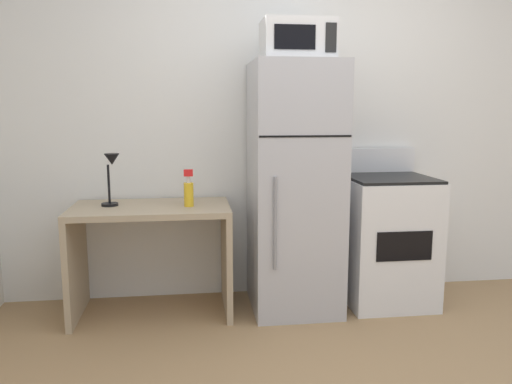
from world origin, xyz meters
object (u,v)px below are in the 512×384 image
object	(u,v)px
desk_lamp	(111,171)
refrigerator	(295,188)
spray_bottle	(189,192)
desk	(152,240)
microwave	(297,41)
oven_range	(387,239)

from	to	relation	value
desk_lamp	refrigerator	world-z (taller)	refrigerator
spray_bottle	refrigerator	xyz separation A→B (m)	(0.72, 0.03, 0.00)
desk	microwave	world-z (taller)	microwave
desk_lamp	oven_range	xyz separation A→B (m)	(1.92, -0.03, -0.52)
desk_lamp	spray_bottle	size ratio (longest dim) A/B	1.42
spray_bottle	microwave	world-z (taller)	microwave
spray_bottle	microwave	xyz separation A→B (m)	(0.72, 0.01, 0.99)
refrigerator	desk_lamp	bearing A→B (deg)	177.77
desk_lamp	spray_bottle	bearing A→B (deg)	-8.39
refrigerator	oven_range	distance (m)	0.79
desk	spray_bottle	world-z (taller)	spray_bottle
desk_lamp	microwave	size ratio (longest dim) A/B	0.77
oven_range	desk_lamp	bearing A→B (deg)	179.13
desk	refrigerator	size ratio (longest dim) A/B	0.62
desk	desk_lamp	xyz separation A→B (m)	(-0.25, 0.03, 0.48)
desk	microwave	xyz separation A→B (m)	(0.98, -0.04, 1.32)
desk	microwave	bearing A→B (deg)	-2.36
desk	refrigerator	bearing A→B (deg)	-1.12
spray_bottle	microwave	distance (m)	1.22
refrigerator	microwave	distance (m)	0.98
desk_lamp	oven_range	size ratio (longest dim) A/B	0.32
desk	microwave	size ratio (longest dim) A/B	2.29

